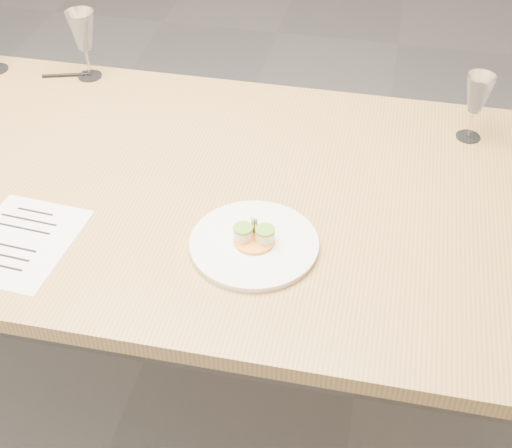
% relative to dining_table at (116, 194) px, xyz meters
% --- Properties ---
extents(ground, '(7.00, 7.00, 0.00)m').
position_rel_dining_table_xyz_m(ground, '(0.00, 0.00, -0.68)').
color(ground, slate).
rests_on(ground, ground).
extents(dining_table, '(2.40, 1.00, 0.75)m').
position_rel_dining_table_xyz_m(dining_table, '(0.00, 0.00, 0.00)').
color(dining_table, '#AF894C').
rests_on(dining_table, ground).
extents(dinner_plate, '(0.28, 0.28, 0.07)m').
position_rel_dining_table_xyz_m(dinner_plate, '(0.40, -0.19, 0.08)').
color(dinner_plate, white).
rests_on(dinner_plate, dining_table).
extents(recipe_sheet, '(0.24, 0.30, 0.00)m').
position_rel_dining_table_xyz_m(recipe_sheet, '(-0.11, -0.28, 0.07)').
color(recipe_sheet, white).
rests_on(recipe_sheet, dining_table).
extents(ballpoint_pen, '(0.14, 0.05, 0.01)m').
position_rel_dining_table_xyz_m(ballpoint_pen, '(-0.30, 0.42, 0.07)').
color(ballpoint_pen, black).
rests_on(ballpoint_pen, dining_table).
extents(wine_glass_2, '(0.08, 0.08, 0.20)m').
position_rel_dining_table_xyz_m(wine_glass_2, '(-0.23, 0.43, 0.21)').
color(wine_glass_2, white).
rests_on(wine_glass_2, dining_table).
extents(wine_glass_3, '(0.07, 0.07, 0.18)m').
position_rel_dining_table_xyz_m(wine_glass_3, '(0.86, 0.34, 0.19)').
color(wine_glass_3, white).
rests_on(wine_glass_3, dining_table).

